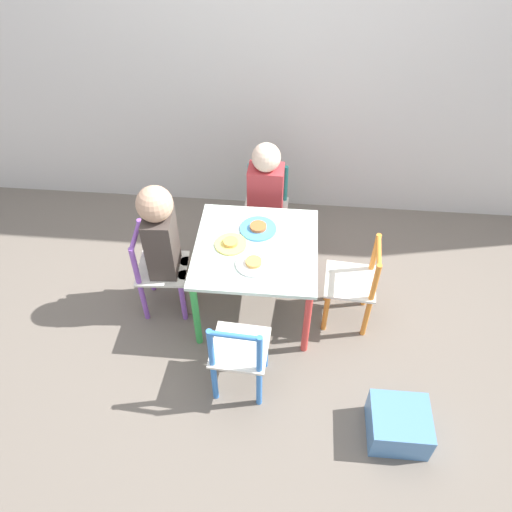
{
  "coord_description": "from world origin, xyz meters",
  "views": [
    {
      "loc": [
        0.16,
        -1.81,
        2.22
      ],
      "look_at": [
        0.0,
        0.0,
        0.39
      ],
      "focal_mm": 35.0,
      "sensor_mm": 36.0,
      "label": 1
    }
  ],
  "objects_px": {
    "chair_orange": "(354,285)",
    "plate_back": "(258,228)",
    "storage_bin": "(398,425)",
    "chair_blue": "(239,354)",
    "chair_teal": "(266,210)",
    "chair_purple": "(159,271)",
    "child_back": "(265,192)",
    "kids_table": "(256,255)",
    "child_left": "(164,239)",
    "plate_left": "(231,244)",
    "plate_front": "(254,263)"
  },
  "relations": [
    {
      "from": "plate_left",
      "to": "child_left",
      "type": "bearing_deg",
      "value": -174.71
    },
    {
      "from": "plate_back",
      "to": "chair_orange",
      "type": "bearing_deg",
      "value": -18.03
    },
    {
      "from": "chair_teal",
      "to": "storage_bin",
      "type": "relative_size",
      "value": 2.02
    },
    {
      "from": "chair_purple",
      "to": "child_left",
      "type": "height_order",
      "value": "child_left"
    },
    {
      "from": "chair_blue",
      "to": "chair_orange",
      "type": "distance_m",
      "value": 0.73
    },
    {
      "from": "kids_table",
      "to": "storage_bin",
      "type": "xyz_separation_m",
      "value": [
        0.71,
        -0.71,
        -0.31
      ]
    },
    {
      "from": "kids_table",
      "to": "chair_teal",
      "type": "relative_size",
      "value": 1.16
    },
    {
      "from": "chair_blue",
      "to": "plate_left",
      "type": "height_order",
      "value": "chair_blue"
    },
    {
      "from": "chair_purple",
      "to": "chair_orange",
      "type": "height_order",
      "value": "same"
    },
    {
      "from": "kids_table",
      "to": "chair_teal",
      "type": "bearing_deg",
      "value": 88.36
    },
    {
      "from": "chair_purple",
      "to": "chair_teal",
      "type": "bearing_deg",
      "value": -47.73
    },
    {
      "from": "chair_purple",
      "to": "storage_bin",
      "type": "bearing_deg",
      "value": -122.58
    },
    {
      "from": "child_left",
      "to": "plate_back",
      "type": "height_order",
      "value": "child_left"
    },
    {
      "from": "kids_table",
      "to": "storage_bin",
      "type": "height_order",
      "value": "kids_table"
    },
    {
      "from": "chair_orange",
      "to": "child_left",
      "type": "height_order",
      "value": "child_left"
    },
    {
      "from": "kids_table",
      "to": "chair_purple",
      "type": "height_order",
      "value": "chair_purple"
    },
    {
      "from": "chair_blue",
      "to": "plate_left",
      "type": "xyz_separation_m",
      "value": [
        -0.1,
        0.52,
        0.2
      ]
    },
    {
      "from": "chair_teal",
      "to": "storage_bin",
      "type": "height_order",
      "value": "chair_teal"
    },
    {
      "from": "child_left",
      "to": "chair_teal",
      "type": "bearing_deg",
      "value": -44.62
    },
    {
      "from": "plate_back",
      "to": "child_left",
      "type": "bearing_deg",
      "value": -160.88
    },
    {
      "from": "chair_teal",
      "to": "kids_table",
      "type": "bearing_deg",
      "value": -90.0
    },
    {
      "from": "storage_bin",
      "to": "child_left",
      "type": "bearing_deg",
      "value": 149.9
    },
    {
      "from": "chair_purple",
      "to": "chair_orange",
      "type": "bearing_deg",
      "value": -94.1
    },
    {
      "from": "child_left",
      "to": "plate_back",
      "type": "distance_m",
      "value": 0.49
    },
    {
      "from": "chair_teal",
      "to": "plate_front",
      "type": "height_order",
      "value": "chair_teal"
    },
    {
      "from": "chair_blue",
      "to": "child_back",
      "type": "relative_size",
      "value": 0.71
    },
    {
      "from": "chair_teal",
      "to": "child_back",
      "type": "bearing_deg",
      "value": -90.0
    },
    {
      "from": "kids_table",
      "to": "storage_bin",
      "type": "relative_size",
      "value": 2.36
    },
    {
      "from": "plate_back",
      "to": "storage_bin",
      "type": "relative_size",
      "value": 0.72
    },
    {
      "from": "chair_orange",
      "to": "storage_bin",
      "type": "height_order",
      "value": "chair_orange"
    },
    {
      "from": "plate_front",
      "to": "chair_blue",
      "type": "bearing_deg",
      "value": -94.7
    },
    {
      "from": "plate_left",
      "to": "storage_bin",
      "type": "bearing_deg",
      "value": -40.24
    },
    {
      "from": "plate_left",
      "to": "plate_front",
      "type": "relative_size",
      "value": 0.92
    },
    {
      "from": "chair_blue",
      "to": "plate_left",
      "type": "distance_m",
      "value": 0.57
    },
    {
      "from": "chair_teal",
      "to": "chair_orange",
      "type": "distance_m",
      "value": 0.75
    },
    {
      "from": "plate_front",
      "to": "storage_bin",
      "type": "distance_m",
      "value": 0.99
    },
    {
      "from": "chair_orange",
      "to": "plate_back",
      "type": "bearing_deg",
      "value": -103.64
    },
    {
      "from": "child_left",
      "to": "plate_left",
      "type": "distance_m",
      "value": 0.33
    },
    {
      "from": "plate_back",
      "to": "storage_bin",
      "type": "xyz_separation_m",
      "value": [
        0.71,
        -0.84,
        -0.39
      ]
    },
    {
      "from": "plate_back",
      "to": "chair_purple",
      "type": "bearing_deg",
      "value": -162.51
    },
    {
      "from": "chair_teal",
      "to": "chair_orange",
      "type": "xyz_separation_m",
      "value": [
        0.5,
        -0.56,
        0.0
      ]
    },
    {
      "from": "chair_purple",
      "to": "chair_teal",
      "type": "distance_m",
      "value": 0.77
    },
    {
      "from": "chair_blue",
      "to": "child_back",
      "type": "bearing_deg",
      "value": -89.11
    },
    {
      "from": "chair_purple",
      "to": "child_left",
      "type": "relative_size",
      "value": 0.65
    },
    {
      "from": "kids_table",
      "to": "child_back",
      "type": "distance_m",
      "value": 0.46
    },
    {
      "from": "chair_blue",
      "to": "storage_bin",
      "type": "relative_size",
      "value": 2.02
    },
    {
      "from": "chair_orange",
      "to": "kids_table",
      "type": "bearing_deg",
      "value": -90.0
    },
    {
      "from": "chair_purple",
      "to": "storage_bin",
      "type": "relative_size",
      "value": 2.02
    },
    {
      "from": "plate_front",
      "to": "plate_back",
      "type": "bearing_deg",
      "value": 90.0
    },
    {
      "from": "kids_table",
      "to": "chair_blue",
      "type": "bearing_deg",
      "value": -93.54
    }
  ]
}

